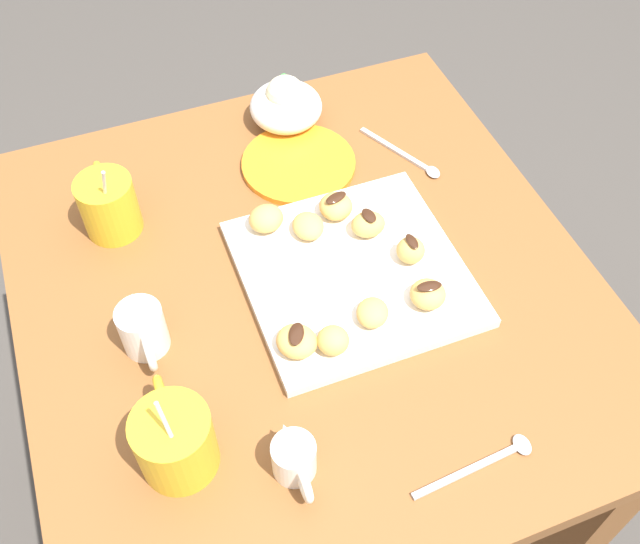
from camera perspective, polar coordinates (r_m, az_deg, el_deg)
ground_plane at (r=1.68m, az=-0.73°, el=-16.11°), size 8.00×8.00×0.00m
dining_table at (r=1.16m, az=-1.02°, el=-5.26°), size 0.85×0.79×0.73m
pastry_plate_square at (r=1.04m, az=2.56°, el=-0.06°), size 0.30×0.30×0.02m
coffee_mug_mustard_left at (r=0.87m, az=-11.21°, el=-12.57°), size 0.13×0.09×0.15m
coffee_mug_mustard_right at (r=1.11m, az=-16.08°, el=5.14°), size 0.12×0.08×0.14m
cream_pitcher_white at (r=0.97m, az=-13.56°, el=-4.26°), size 0.10×0.06×0.07m
ice_cream_bowl at (r=1.25m, az=-2.66°, el=12.85°), size 0.12×0.12×0.09m
chocolate_sauce_pitcher at (r=0.87m, az=-2.00°, el=-14.18°), size 0.09×0.05×0.06m
saucer_orange_left at (r=1.19m, az=-1.67°, el=8.38°), size 0.18×0.18×0.01m
loose_spoon_near_saucer at (r=1.21m, az=6.92°, el=8.75°), size 0.15×0.08×0.01m
loose_spoon_by_plate at (r=0.92m, az=12.87°, el=-14.06°), size 0.03×0.16×0.01m
beignet_0 at (r=0.97m, az=4.08°, el=-3.15°), size 0.06×0.06×0.03m
beignet_1 at (r=1.06m, az=-0.93°, el=3.58°), size 0.05×0.04×0.03m
beignet_2 at (r=0.94m, az=1.02°, el=-5.31°), size 0.04×0.04×0.03m
beignet_3 at (r=1.07m, az=-4.19°, el=4.14°), size 0.06×0.06×0.04m
beignet_4 at (r=0.94m, az=-1.81°, el=-5.37°), size 0.07×0.07×0.03m
chocolate_drizzle_4 at (r=0.93m, az=-1.84°, el=-4.80°), size 0.04×0.03×0.00m
beignet_5 at (r=0.99m, az=8.34°, el=-1.71°), size 0.06×0.06×0.03m
chocolate_drizzle_5 at (r=0.98m, az=8.45°, el=-1.09°), size 0.02×0.04×0.00m
beignet_6 at (r=1.04m, az=7.02°, el=1.68°), size 0.05×0.05×0.04m
chocolate_drizzle_6 at (r=1.02m, az=7.13°, el=2.38°), size 0.03×0.01×0.00m
beignet_7 at (r=1.09m, az=1.23°, el=5.11°), size 0.06×0.06×0.03m
chocolate_drizzle_7 at (r=1.07m, az=1.25°, el=5.78°), size 0.03×0.04×0.00m
beignet_8 at (r=1.06m, az=3.75°, el=3.70°), size 0.04×0.05×0.04m
chocolate_drizzle_8 at (r=1.05m, az=3.81°, el=4.40°), size 0.03×0.02×0.00m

